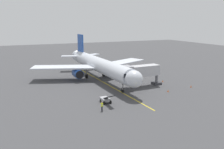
{
  "coord_description": "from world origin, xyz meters",
  "views": [
    {
      "loc": [
        21.16,
        61.88,
        15.5
      ],
      "look_at": [
        -1.51,
        10.42,
        3.0
      ],
      "focal_mm": 38.28,
      "sensor_mm": 36.0,
      "label": 1
    }
  ],
  "objects_px": {
    "safety_cone_wing_port": "(168,91)",
    "airplane": "(99,65)",
    "safety_cone_nose_left": "(163,81)",
    "safety_cone_nose_right": "(191,86)",
    "jet_bridge": "(138,72)",
    "ground_crew_marshaller": "(102,106)",
    "belt_loader_near_nose": "(106,99)"
  },
  "relations": [
    {
      "from": "safety_cone_wing_port",
      "to": "airplane",
      "type": "bearing_deg",
      "value": -60.47
    },
    {
      "from": "safety_cone_nose_left",
      "to": "safety_cone_wing_port",
      "type": "distance_m",
      "value": 9.11
    },
    {
      "from": "safety_cone_nose_right",
      "to": "jet_bridge",
      "type": "bearing_deg",
      "value": -25.87
    },
    {
      "from": "ground_crew_marshaller",
      "to": "belt_loader_near_nose",
      "type": "distance_m",
      "value": 4.45
    },
    {
      "from": "safety_cone_nose_right",
      "to": "safety_cone_wing_port",
      "type": "xyz_separation_m",
      "value": [
        7.38,
        0.89,
        0.0
      ]
    },
    {
      "from": "airplane",
      "to": "safety_cone_wing_port",
      "type": "relative_size",
      "value": 73.27
    },
    {
      "from": "ground_crew_marshaller",
      "to": "belt_loader_near_nose",
      "type": "height_order",
      "value": "belt_loader_near_nose"
    },
    {
      "from": "jet_bridge",
      "to": "safety_cone_nose_left",
      "type": "xyz_separation_m",
      "value": [
        -8.54,
        -1.5,
        -3.49
      ]
    },
    {
      "from": "ground_crew_marshaller",
      "to": "safety_cone_wing_port",
      "type": "distance_m",
      "value": 18.58
    },
    {
      "from": "belt_loader_near_nose",
      "to": "safety_cone_nose_left",
      "type": "height_order",
      "value": "belt_loader_near_nose"
    },
    {
      "from": "belt_loader_near_nose",
      "to": "safety_cone_nose_left",
      "type": "bearing_deg",
      "value": -155.49
    },
    {
      "from": "ground_crew_marshaller",
      "to": "safety_cone_nose_right",
      "type": "relative_size",
      "value": 3.11
    },
    {
      "from": "jet_bridge",
      "to": "safety_cone_nose_left",
      "type": "relative_size",
      "value": 20.82
    },
    {
      "from": "ground_crew_marshaller",
      "to": "belt_loader_near_nose",
      "type": "bearing_deg",
      "value": -120.44
    },
    {
      "from": "airplane",
      "to": "ground_crew_marshaller",
      "type": "xyz_separation_m",
      "value": [
        7.94,
        22.53,
        -3.12
      ]
    },
    {
      "from": "ground_crew_marshaller",
      "to": "belt_loader_near_nose",
      "type": "xyz_separation_m",
      "value": [
        -2.26,
        -3.84,
        -0.17
      ]
    },
    {
      "from": "airplane",
      "to": "safety_cone_nose_right",
      "type": "bearing_deg",
      "value": 136.07
    },
    {
      "from": "belt_loader_near_nose",
      "to": "safety_cone_wing_port",
      "type": "distance_m",
      "value": 15.7
    },
    {
      "from": "airplane",
      "to": "safety_cone_wing_port",
      "type": "distance_m",
      "value": 20.57
    },
    {
      "from": "belt_loader_near_nose",
      "to": "safety_cone_nose_right",
      "type": "relative_size",
      "value": 8.42
    },
    {
      "from": "safety_cone_wing_port",
      "to": "jet_bridge",
      "type": "bearing_deg",
      "value": -57.05
    },
    {
      "from": "safety_cone_nose_left",
      "to": "safety_cone_nose_right",
      "type": "relative_size",
      "value": 1.0
    },
    {
      "from": "jet_bridge",
      "to": "safety_cone_wing_port",
      "type": "xyz_separation_m",
      "value": [
        -4.22,
        6.51,
        -3.49
      ]
    },
    {
      "from": "airplane",
      "to": "safety_cone_nose_left",
      "type": "relative_size",
      "value": 73.27
    },
    {
      "from": "airplane",
      "to": "safety_cone_nose_left",
      "type": "bearing_deg",
      "value": 146.15
    },
    {
      "from": "ground_crew_marshaller",
      "to": "safety_cone_nose_left",
      "type": "distance_m",
      "value": 25.73
    },
    {
      "from": "jet_bridge",
      "to": "safety_cone_wing_port",
      "type": "height_order",
      "value": "jet_bridge"
    },
    {
      "from": "ground_crew_marshaller",
      "to": "safety_cone_wing_port",
      "type": "height_order",
      "value": "ground_crew_marshaller"
    },
    {
      "from": "airplane",
      "to": "safety_cone_nose_right",
      "type": "height_order",
      "value": "airplane"
    },
    {
      "from": "airplane",
      "to": "jet_bridge",
      "type": "bearing_deg",
      "value": 117.42
    },
    {
      "from": "jet_bridge",
      "to": "safety_cone_nose_left",
      "type": "height_order",
      "value": "jet_bridge"
    },
    {
      "from": "jet_bridge",
      "to": "safety_cone_nose_right",
      "type": "xyz_separation_m",
      "value": [
        -11.6,
        5.63,
        -3.49
      ]
    }
  ]
}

